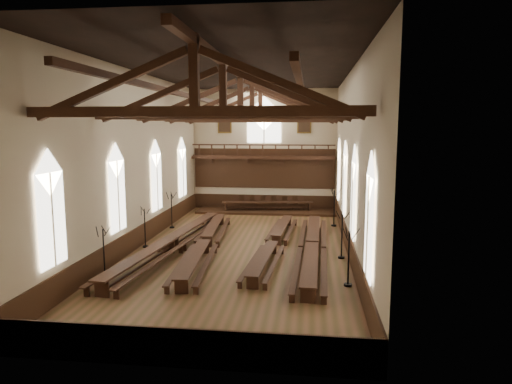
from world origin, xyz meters
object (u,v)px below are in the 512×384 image
high_table (268,203)px  candelabrum_left_near (104,262)px  candelabrum_left_mid (145,235)px  candelabrum_right_far (334,215)px  candelabrum_right_mid (342,244)px  candelabrum_left_far (172,217)px  candelabrum_right_near (348,269)px  refectory_row_d (312,245)px  refectory_row_a (172,241)px  refectory_row_b (205,241)px  dais (268,211)px  refectory_row_c (275,241)px

high_table → candelabrum_left_near: 17.98m
candelabrum_left_mid → candelabrum_right_far: candelabrum_right_far is taller
candelabrum_right_mid → candelabrum_right_far: 7.94m
candelabrum_left_far → candelabrum_right_near: bearing=-42.9°
refectory_row_d → candelabrum_right_mid: candelabrum_right_mid is taller
candelabrum_left_near → refectory_row_a: bearing=69.0°
candelabrum_left_near → candelabrum_right_mid: 11.93m
refectory_row_b → candelabrum_right_far: bearing=43.9°
candelabrum_left_mid → candelabrum_right_near: 12.26m
high_table → dais: bearing=180.0°
refectory_row_d → high_table: (-3.56, 12.15, 0.21)m
high_table → candelabrum_right_far: 6.90m
refectory_row_a → refectory_row_d: refectory_row_a is taller
refectory_row_c → high_table: size_ratio=1.85×
refectory_row_c → high_table: (-1.44, 11.27, 0.28)m
refectory_row_b → candelabrum_left_mid: candelabrum_left_mid is taller
candelabrum_right_mid → dais: bearing=112.0°
refectory_row_d → refectory_row_a: bearing=-178.8°
candelabrum_right_near → candelabrum_right_far: (0.00, 12.22, 0.03)m
refectory_row_c → refectory_row_d: size_ratio=0.94×
refectory_row_b → candelabrum_right_mid: candelabrum_right_mid is taller
refectory_row_a → dais: (4.23, 12.32, -0.50)m
refectory_row_c → candelabrum_right_near: 6.69m
candelabrum_left_far → candelabrum_right_far: 11.26m
refectory_row_d → candelabrum_right_mid: bearing=-15.8°
refectory_row_c → dais: 11.37m
candelabrum_left_mid → candelabrum_right_far: 13.13m
refectory_row_b → refectory_row_c: 3.92m
refectory_row_a → candelabrum_left_near: candelabrum_left_near is taller
candelabrum_right_near → refectory_row_a: bearing=154.0°
refectory_row_b → candelabrum_right_mid: bearing=-5.3°
refectory_row_b → candelabrum_left_far: size_ratio=5.70×
refectory_row_a → candelabrum_left_far: bearing=107.0°
dais → candelabrum_left_far: size_ratio=4.54×
high_table → candelabrum_right_mid: size_ratio=2.91×
high_table → candelabrum_left_far: size_ratio=2.94×
refectory_row_c → high_table: 11.36m
refectory_row_c → candelabrum_left_mid: size_ratio=5.71×
candelabrum_right_near → candelabrum_left_far: bearing=137.1°
refectory_row_a → refectory_row_b: refectory_row_a is taller
high_table → candelabrum_left_near: bearing=-109.5°
candelabrum_right_near → candelabrum_right_far: size_ratio=0.97×
candelabrum_right_near → candelabrum_left_mid: bearing=154.9°
refectory_row_b → candelabrum_right_near: size_ratio=5.50×
candelabrum_right_near → refectory_row_c: bearing=123.1°
high_table → candelabrum_right_near: (5.10, -16.86, 0.02)m
candelabrum_left_near → candelabrum_right_near: size_ratio=0.93×
high_table → candelabrum_left_far: (-6.00, -6.54, -0.00)m
dais → candelabrum_left_far: candelabrum_left_far is taller
refectory_row_a → refectory_row_b: size_ratio=1.05×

